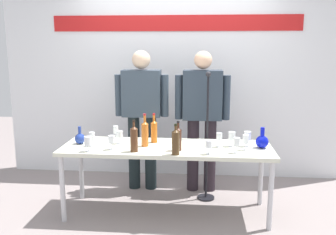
{
  "coord_description": "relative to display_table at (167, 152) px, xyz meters",
  "views": [
    {
      "loc": [
        0.34,
        -3.66,
        1.75
      ],
      "look_at": [
        0.0,
        0.15,
        1.0
      ],
      "focal_mm": 39.55,
      "sensor_mm": 36.0,
      "label": 1
    }
  ],
  "objects": [
    {
      "name": "wine_glass_right_0",
      "position": [
        0.54,
        0.02,
        0.17
      ],
      "size": [
        0.06,
        0.06,
        0.15
      ],
      "color": "white",
      "rests_on": "display_table"
    },
    {
      "name": "decanter_blue_left",
      "position": [
        -0.92,
        0.02,
        0.12
      ],
      "size": [
        0.11,
        0.11,
        0.19
      ],
      "color": "navy",
      "rests_on": "display_table"
    },
    {
      "name": "wine_glass_left_3",
      "position": [
        -0.75,
        -0.26,
        0.16
      ],
      "size": [
        0.07,
        0.07,
        0.15
      ],
      "color": "white",
      "rests_on": "display_table"
    },
    {
      "name": "wine_glass_right_5",
      "position": [
        0.79,
        -0.07,
        0.17
      ],
      "size": [
        0.06,
        0.06,
        0.15
      ],
      "color": "white",
      "rests_on": "display_table"
    },
    {
      "name": "ground_plane",
      "position": [
        0.0,
        0.0,
        -0.67
      ],
      "size": [
        10.0,
        10.0,
        0.0
      ],
      "primitive_type": "plane",
      "color": "gray"
    },
    {
      "name": "presenter_left",
      "position": [
        -0.36,
        0.67,
        0.31
      ],
      "size": [
        0.64,
        0.22,
        1.7
      ],
      "color": "black",
      "rests_on": "ground"
    },
    {
      "name": "display_table",
      "position": [
        0.0,
        0.0,
        0.0
      ],
      "size": [
        2.15,
        0.69,
        0.73
      ],
      "color": "silver",
      "rests_on": "ground"
    },
    {
      "name": "wine_bottle_4",
      "position": [
        0.12,
        -0.14,
        0.18
      ],
      "size": [
        0.07,
        0.07,
        0.29
      ],
      "color": "#482719",
      "rests_on": "display_table"
    },
    {
      "name": "wine_glass_left_4",
      "position": [
        -0.59,
        0.27,
        0.16
      ],
      "size": [
        0.06,
        0.06,
        0.15
      ],
      "color": "white",
      "rests_on": "display_table"
    },
    {
      "name": "wine_glass_right_1",
      "position": [
        0.42,
        -0.25,
        0.16
      ],
      "size": [
        0.07,
        0.07,
        0.14
      ],
      "color": "white",
      "rests_on": "display_table"
    },
    {
      "name": "presenter_right",
      "position": [
        0.36,
        0.67,
        0.31
      ],
      "size": [
        0.65,
        0.22,
        1.69
      ],
      "color": "#271F26",
      "rests_on": "ground"
    },
    {
      "name": "wine_glass_right_2",
      "position": [
        0.69,
        -0.18,
        0.16
      ],
      "size": [
        0.06,
        0.06,
        0.15
      ],
      "color": "white",
      "rests_on": "display_table"
    },
    {
      "name": "decanter_blue_right",
      "position": [
        0.96,
        0.02,
        0.13
      ],
      "size": [
        0.13,
        0.13,
        0.21
      ],
      "color": "#0A14C1",
      "rests_on": "display_table"
    },
    {
      "name": "wine_bottle_0",
      "position": [
        0.11,
        -0.29,
        0.19
      ],
      "size": [
        0.07,
        0.07,
        0.3
      ],
      "color": "#483219",
      "rests_on": "display_table"
    },
    {
      "name": "wine_glass_right_4",
      "position": [
        0.67,
        0.05,
        0.17
      ],
      "size": [
        0.07,
        0.07,
        0.15
      ],
      "color": "white",
      "rests_on": "display_table"
    },
    {
      "name": "wine_glass_left_1",
      "position": [
        -0.77,
        -0.06,
        0.16
      ],
      "size": [
        0.06,
        0.06,
        0.15
      ],
      "color": "white",
      "rests_on": "display_table"
    },
    {
      "name": "wine_bottle_3",
      "position": [
        -0.3,
        -0.22,
        0.19
      ],
      "size": [
        0.07,
        0.07,
        0.31
      ],
      "color": "#502E19",
      "rests_on": "display_table"
    },
    {
      "name": "wine_bottle_2",
      "position": [
        -0.22,
        -0.01,
        0.2
      ],
      "size": [
        0.07,
        0.07,
        0.34
      ],
      "color": "orange",
      "rests_on": "display_table"
    },
    {
      "name": "back_wall",
      "position": [
        0.0,
        1.26,
        0.83
      ],
      "size": [
        4.57,
        0.11,
        3.0
      ],
      "color": "white",
      "rests_on": "ground"
    },
    {
      "name": "wine_glass_left_2",
      "position": [
        -0.51,
        0.06,
        0.16
      ],
      "size": [
        0.07,
        0.07,
        0.14
      ],
      "color": "white",
      "rests_on": "display_table"
    },
    {
      "name": "wine_glass_left_0",
      "position": [
        -0.53,
        -0.17,
        0.16
      ],
      "size": [
        0.07,
        0.07,
        0.14
      ],
      "color": "white",
      "rests_on": "display_table"
    },
    {
      "name": "wine_bottle_1",
      "position": [
        -0.15,
        0.15,
        0.19
      ],
      "size": [
        0.07,
        0.07,
        0.31
      ],
      "color": "orange",
      "rests_on": "display_table"
    },
    {
      "name": "wine_glass_right_3",
      "position": [
        0.82,
        0.07,
        0.17
      ],
      "size": [
        0.07,
        0.07,
        0.16
      ],
      "color": "white",
      "rests_on": "display_table"
    },
    {
      "name": "microphone_stand",
      "position": [
        0.42,
        0.4,
        -0.18
      ],
      "size": [
        0.2,
        0.2,
        1.47
      ],
      "color": "black",
      "rests_on": "ground"
    }
  ]
}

